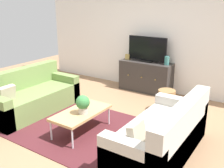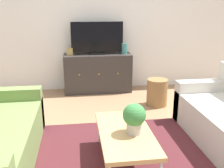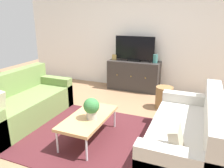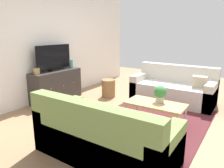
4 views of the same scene
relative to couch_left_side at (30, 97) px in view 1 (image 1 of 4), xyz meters
The scene contains 12 objects.
ground_plane 1.47m from the couch_left_side, ahead, with size 10.00×10.00×0.00m, color #997251.
wall_back 3.20m from the couch_left_side, 61.61° to the left, with size 6.40×0.12×2.70m, color white.
area_rug 1.46m from the couch_left_side, ahead, with size 2.50×1.90×0.01m, color #4C1E23.
couch_left_side is the anchor object (origin of this frame).
couch_right_side 2.87m from the couch_left_side, ahead, with size 0.85×1.85×0.84m.
coffee_table 1.45m from the couch_left_side, ahead, with size 0.53×1.05×0.38m.
potted_plant 1.55m from the couch_left_side, ahead, with size 0.23×0.23×0.31m.
tv_console 2.74m from the couch_left_side, 59.94° to the left, with size 1.27×0.47×0.73m.
flat_screen_tv 2.86m from the couch_left_side, 60.15° to the left, with size 0.97×0.16×0.60m.
glass_vase 3.08m from the couch_left_side, 51.49° to the left, with size 0.11×0.11×0.20m, color teal.
mantel_clock 2.57m from the couch_left_side, 70.12° to the left, with size 0.11×0.07×0.13m, color tan.
wicker_basket 2.73m from the couch_left_side, 32.98° to the left, with size 0.34×0.34×0.45m, color olive.
Camera 1 is at (2.64, -3.25, 2.15)m, focal length 41.89 mm.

